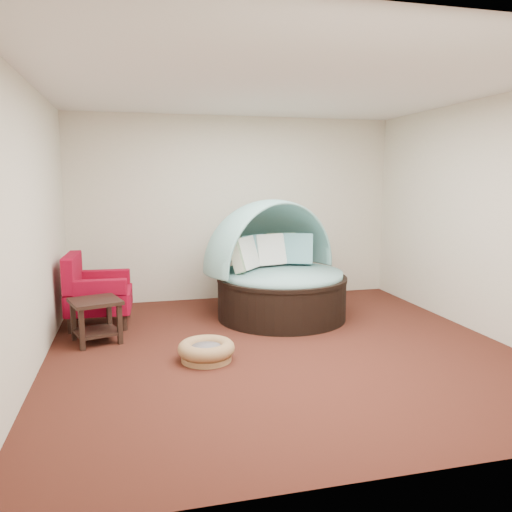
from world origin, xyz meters
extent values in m
plane|color=#4B1F15|center=(0.00, 0.00, 0.00)|extent=(5.00, 5.00, 0.00)
plane|color=beige|center=(0.00, 2.50, 1.40)|extent=(5.00, 0.00, 5.00)
plane|color=beige|center=(0.00, -2.50, 1.40)|extent=(5.00, 0.00, 5.00)
plane|color=beige|center=(-2.50, 0.00, 1.40)|extent=(0.00, 5.00, 5.00)
plane|color=beige|center=(2.50, 0.00, 1.40)|extent=(0.00, 5.00, 5.00)
plane|color=white|center=(0.00, 0.00, 2.80)|extent=(5.00, 5.00, 0.00)
cylinder|color=black|center=(0.36, 1.19, 0.26)|extent=(2.26, 2.26, 0.52)
cylinder|color=black|center=(0.36, 1.19, 0.54)|extent=(2.29, 2.29, 0.05)
cylinder|color=#7DB5A8|center=(0.36, 1.19, 0.58)|extent=(2.14, 2.14, 0.11)
cube|color=#3D6F42|center=(-0.22, 1.26, 0.87)|extent=(0.39, 0.50, 0.46)
cube|color=white|center=(-0.09, 1.36, 0.87)|extent=(0.47, 0.50, 0.46)
cube|color=#6AAEB9|center=(0.06, 1.56, 0.87)|extent=(0.50, 0.45, 0.46)
cube|color=white|center=(0.31, 1.60, 0.87)|extent=(0.49, 0.35, 0.46)
cube|color=#3D6F42|center=(0.51, 1.70, 0.87)|extent=(0.45, 0.27, 0.46)
cube|color=#6AAEB9|center=(0.72, 1.60, 0.87)|extent=(0.50, 0.39, 0.46)
cylinder|color=olive|center=(-0.86, -0.18, 0.03)|extent=(0.63, 0.63, 0.06)
torus|color=olive|center=(-0.86, -0.18, 0.13)|extent=(0.72, 0.72, 0.15)
cylinder|color=slate|center=(-0.86, -0.18, 0.11)|extent=(0.43, 0.43, 0.09)
cylinder|color=black|center=(-2.33, 1.13, 0.09)|extent=(0.08, 0.08, 0.19)
cylinder|color=black|center=(-2.30, 1.76, 0.09)|extent=(0.08, 0.08, 0.19)
cylinder|color=black|center=(-1.70, 1.10, 0.09)|extent=(0.08, 0.08, 0.19)
cylinder|color=black|center=(-1.67, 1.73, 0.09)|extent=(0.08, 0.08, 0.19)
cube|color=maroon|center=(-2.00, 1.43, 0.33)|extent=(0.82, 0.82, 0.27)
cube|color=maroon|center=(-2.31, 1.44, 0.69)|extent=(0.18, 0.79, 0.46)
cube|color=maroon|center=(-1.96, 1.09, 0.56)|extent=(0.64, 0.16, 0.19)
cube|color=maroon|center=(-1.93, 1.76, 0.56)|extent=(0.64, 0.16, 0.19)
cube|color=black|center=(-2.00, 0.71, 0.48)|extent=(0.66, 0.66, 0.04)
cube|color=black|center=(-2.00, 0.71, 0.12)|extent=(0.58, 0.58, 0.03)
cube|color=black|center=(-2.13, 0.44, 0.23)|extent=(0.07, 0.07, 0.46)
cube|color=black|center=(-2.26, 0.84, 0.23)|extent=(0.07, 0.07, 0.46)
cube|color=black|center=(-1.74, 0.57, 0.23)|extent=(0.07, 0.07, 0.46)
cube|color=black|center=(-1.87, 0.97, 0.23)|extent=(0.07, 0.07, 0.46)
camera|label=1|loc=(-1.55, -5.09, 1.85)|focal=35.00mm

